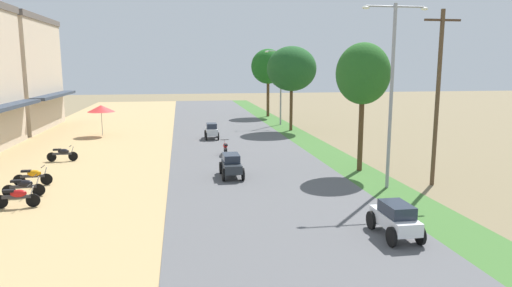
% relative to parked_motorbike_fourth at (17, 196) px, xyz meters
% --- Properties ---
extents(parked_motorbike_fourth, '(1.80, 0.54, 0.94)m').
position_rel_parked_motorbike_fourth_xyz_m(parked_motorbike_fourth, '(0.00, 0.00, 0.00)').
color(parked_motorbike_fourth, black).
rests_on(parked_motorbike_fourth, dirt_shoulder).
extents(parked_motorbike_fifth, '(1.80, 0.54, 0.94)m').
position_rel_parked_motorbike_fourth_xyz_m(parked_motorbike_fifth, '(-0.26, 1.67, 0.00)').
color(parked_motorbike_fifth, black).
rests_on(parked_motorbike_fifth, dirt_shoulder).
extents(parked_motorbike_sixth, '(1.80, 0.54, 0.94)m').
position_rel_parked_motorbike_fourth_xyz_m(parked_motorbike_sixth, '(-0.45, 3.66, 0.00)').
color(parked_motorbike_sixth, black).
rests_on(parked_motorbike_sixth, dirt_shoulder).
extents(parked_motorbike_seventh, '(1.80, 0.54, 0.94)m').
position_rel_parked_motorbike_fourth_xyz_m(parked_motorbike_seventh, '(-0.46, 9.43, 0.00)').
color(parked_motorbike_seventh, black).
rests_on(parked_motorbike_seventh, dirt_shoulder).
extents(vendor_umbrella, '(2.20, 2.20, 2.52)m').
position_rel_parked_motorbike_fourth_xyz_m(vendor_umbrella, '(0.27, 19.57, 1.75)').
color(vendor_umbrella, '#99999E').
rests_on(vendor_umbrella, dirt_shoulder).
extents(median_tree_nearest, '(2.90, 2.90, 6.95)m').
position_rel_parked_motorbike_fourth_xyz_m(median_tree_nearest, '(16.35, 4.16, 4.78)').
color(median_tree_nearest, '#4C351E').
rests_on(median_tree_nearest, median_strip).
extents(median_tree_second, '(4.32, 4.32, 7.38)m').
position_rel_parked_motorbike_fourth_xyz_m(median_tree_second, '(16.34, 20.21, 4.93)').
color(median_tree_second, '#4C351E').
rests_on(median_tree_second, median_strip).
extents(median_tree_third, '(3.78, 3.78, 7.53)m').
position_rel_parked_motorbike_fourth_xyz_m(median_tree_third, '(16.43, 31.67, 5.08)').
color(median_tree_third, '#4C351E').
rests_on(median_tree_third, median_strip).
extents(streetlamp_near, '(3.16, 0.20, 8.49)m').
position_rel_parked_motorbike_fourth_xyz_m(streetlamp_near, '(16.28, 0.54, 4.35)').
color(streetlamp_near, gray).
rests_on(streetlamp_near, median_strip).
extents(streetlamp_mid, '(3.16, 0.20, 7.23)m').
position_rel_parked_motorbike_fourth_xyz_m(streetlamp_mid, '(16.28, 24.31, 3.71)').
color(streetlamp_mid, gray).
rests_on(streetlamp_mid, median_strip).
extents(utility_pole_near, '(1.80, 0.20, 8.38)m').
position_rel_parked_motorbike_fourth_xyz_m(utility_pole_near, '(18.78, 0.84, 3.82)').
color(utility_pole_near, brown).
rests_on(utility_pole_near, ground).
extents(car_sedan_white, '(1.10, 2.26, 1.19)m').
position_rel_parked_motorbike_fourth_xyz_m(car_sedan_white, '(13.71, -5.57, 0.19)').
color(car_sedan_white, silver).
rests_on(car_sedan_white, road_strip).
extents(car_sedan_charcoal, '(1.10, 2.26, 1.19)m').
position_rel_parked_motorbike_fourth_xyz_m(car_sedan_charcoal, '(9.19, 3.76, 0.19)').
color(car_sedan_charcoal, '#282D33').
rests_on(car_sedan_charcoal, road_strip).
extents(car_hatchback_silver, '(1.04, 2.00, 1.23)m').
position_rel_parked_motorbike_fourth_xyz_m(car_hatchback_silver, '(9.03, 16.45, 0.19)').
color(car_hatchback_silver, '#B7BCC1').
rests_on(car_hatchback_silver, road_strip).
extents(motorbike_ahead_third, '(0.54, 1.80, 0.94)m').
position_rel_parked_motorbike_fourth_xyz_m(motorbike_ahead_third, '(9.45, 9.66, 0.02)').
color(motorbike_ahead_third, black).
rests_on(motorbike_ahead_third, road_strip).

